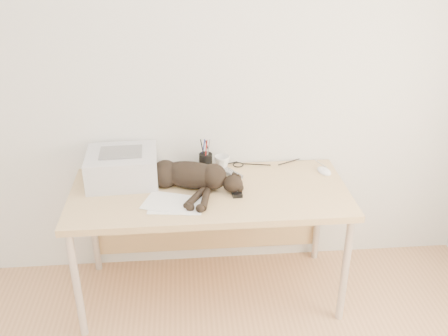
{
  "coord_description": "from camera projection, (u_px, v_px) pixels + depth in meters",
  "views": [
    {
      "loc": [
        -0.13,
        -1.12,
        2.14
      ],
      "look_at": [
        0.08,
        1.34,
        0.91
      ],
      "focal_mm": 40.0,
      "sensor_mm": 36.0,
      "label": 1
    }
  ],
  "objects": [
    {
      "name": "wall_back",
      "position": [
        205.0,
        78.0,
        2.94
      ],
      "size": [
        3.5,
        0.0,
        3.5
      ],
      "primitive_type": "plane",
      "rotation": [
        1.57,
        0.0,
        0.0
      ],
      "color": "silver",
      "rests_on": "floor"
    },
    {
      "name": "desk",
      "position": [
        209.0,
        203.0,
        3.01
      ],
      "size": [
        1.6,
        0.7,
        0.74
      ],
      "color": "tan",
      "rests_on": "floor"
    },
    {
      "name": "printer",
      "position": [
        122.0,
        167.0,
        2.94
      ],
      "size": [
        0.42,
        0.36,
        0.19
      ],
      "color": "silver",
      "rests_on": "desk"
    },
    {
      "name": "papers",
      "position": [
        173.0,
        204.0,
        2.73
      ],
      "size": [
        0.36,
        0.29,
        0.01
      ],
      "color": "white",
      "rests_on": "desk"
    },
    {
      "name": "cat",
      "position": [
        187.0,
        176.0,
        2.87
      ],
      "size": [
        0.7,
        0.47,
        0.17
      ],
      "rotation": [
        0.0,
        0.0,
        -0.31
      ],
      "color": "black",
      "rests_on": "desk"
    },
    {
      "name": "mug",
      "position": [
        222.0,
        163.0,
        3.1
      ],
      "size": [
        0.13,
        0.13,
        0.09
      ],
      "primitive_type": "imported",
      "rotation": [
        0.0,
        0.0,
        1.02
      ],
      "color": "white",
      "rests_on": "desk"
    },
    {
      "name": "pen_cup",
      "position": [
        206.0,
        162.0,
        3.08
      ],
      "size": [
        0.08,
        0.08,
        0.21
      ],
      "color": "black",
      "rests_on": "desk"
    },
    {
      "name": "remote_grey",
      "position": [
        230.0,
        173.0,
        3.05
      ],
      "size": [
        0.14,
        0.18,
        0.02
      ],
      "primitive_type": "cube",
      "rotation": [
        0.0,
        0.0,
        0.61
      ],
      "color": "slate",
      "rests_on": "desk"
    },
    {
      "name": "remote_black",
      "position": [
        235.0,
        188.0,
        2.88
      ],
      "size": [
        0.07,
        0.2,
        0.02
      ],
      "primitive_type": "cube",
      "rotation": [
        0.0,
        0.0,
        0.05
      ],
      "color": "black",
      "rests_on": "desk"
    },
    {
      "name": "mouse",
      "position": [
        324.0,
        169.0,
        3.07
      ],
      "size": [
        0.1,
        0.13,
        0.04
      ],
      "primitive_type": "ellipsoid",
      "rotation": [
        0.0,
        0.0,
        0.28
      ],
      "color": "white",
      "rests_on": "desk"
    },
    {
      "name": "cable_tangle",
      "position": [
        207.0,
        166.0,
        3.15
      ],
      "size": [
        1.36,
        0.07,
        0.01
      ],
      "primitive_type": null,
      "color": "black",
      "rests_on": "desk"
    }
  ]
}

